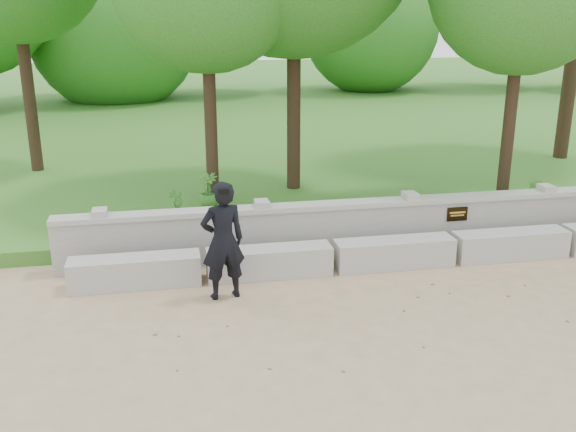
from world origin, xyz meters
name	(u,v)px	position (x,y,z in m)	size (l,w,h in m)	color
ground	(513,313)	(0.00, 0.00, 0.00)	(80.00, 80.00, 0.00)	tan
lawn	(298,129)	(0.00, 14.00, 0.12)	(40.00, 22.00, 0.25)	#39661E
concrete_bench	(453,249)	(0.00, 1.90, 0.22)	(11.90, 0.45, 0.45)	#ABA9A2
parapet_wall	(436,221)	(0.00, 2.60, 0.46)	(12.50, 0.35, 0.90)	#A19F98
man_main	(223,241)	(-3.75, 1.26, 0.85)	(0.68, 0.62, 1.69)	black
shrub_a	(175,206)	(-4.34, 4.01, 0.57)	(0.34, 0.23, 0.64)	#397828
shrub_b	(536,197)	(2.28, 3.30, 0.57)	(0.35, 0.28, 0.64)	#397828
shrub_d	(208,190)	(-3.69, 4.92, 0.59)	(0.38, 0.34, 0.67)	#397828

